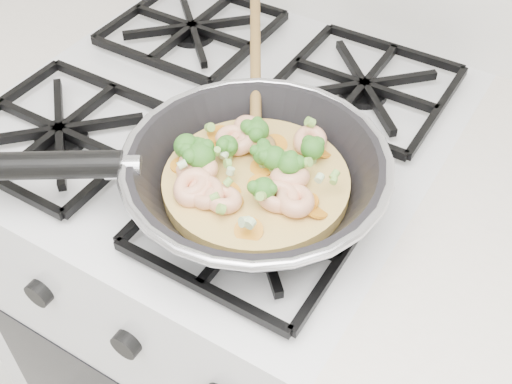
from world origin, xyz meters
The scene contains 2 objects.
stove centered at (0.00, 1.70, 0.46)m, with size 0.60×0.60×0.92m.
skillet centered at (0.13, 1.58, 0.96)m, with size 0.44×0.50×0.11m.
Camera 1 is at (0.41, 1.13, 1.46)m, focal length 44.78 mm.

